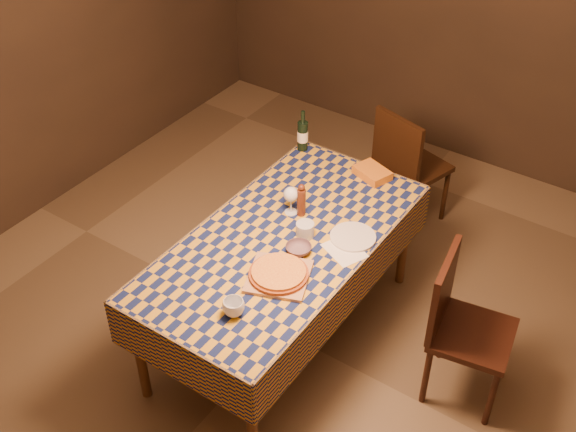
{
  "coord_description": "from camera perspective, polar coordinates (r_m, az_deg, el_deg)",
  "views": [
    {
      "loc": [
        1.76,
        -2.53,
        3.38
      ],
      "look_at": [
        0.0,
        0.05,
        0.9
      ],
      "focal_mm": 45.0,
      "sensor_mm": 36.0,
      "label": 1
    }
  ],
  "objects": [
    {
      "name": "chair_far",
      "position": [
        5.15,
        9.32,
        4.18
      ],
      "size": [
        0.52,
        0.53,
        0.93
      ],
      "color": "black",
      "rests_on": "ground"
    },
    {
      "name": "chair_right",
      "position": [
        4.03,
        13.41,
        -8.07
      ],
      "size": [
        0.49,
        0.48,
        0.93
      ],
      "color": "black",
      "rests_on": "ground"
    },
    {
      "name": "room",
      "position": [
        3.69,
        -0.44,
        5.07
      ],
      "size": [
        5.0,
        5.1,
        2.7
      ],
      "color": "brown",
      "rests_on": "ground"
    },
    {
      "name": "flour_bag",
      "position": [
        3.83,
        -1.05,
        -4.05
      ],
      "size": [
        0.19,
        0.16,
        0.05
      ],
      "primitive_type": "ellipsoid",
      "rotation": [
        0.0,
        0.0,
        -0.16
      ],
      "color": "#A5B2D4",
      "rests_on": "dining_table"
    },
    {
      "name": "pepper_mill",
      "position": [
        4.15,
        1.06,
        1.22
      ],
      "size": [
        0.06,
        0.06,
        0.21
      ],
      "color": "#4B2011",
      "rests_on": "dining_table"
    },
    {
      "name": "flour_patch",
      "position": [
        3.97,
        4.48,
        -2.74
      ],
      "size": [
        0.28,
        0.25,
        0.0
      ],
      "primitive_type": "cube",
      "rotation": [
        0.0,
        0.0,
        -0.42
      ],
      "color": "silver",
      "rests_on": "dining_table"
    },
    {
      "name": "wine_glass",
      "position": [
        4.15,
        0.24,
        1.65
      ],
      "size": [
        0.09,
        0.09,
        0.18
      ],
      "color": "silver",
      "rests_on": "dining_table"
    },
    {
      "name": "bowl",
      "position": [
        3.94,
        0.84,
        -2.63
      ],
      "size": [
        0.17,
        0.17,
        0.04
      ],
      "primitive_type": "imported",
      "rotation": [
        0.0,
        0.0,
        0.24
      ],
      "color": "#644A54",
      "rests_on": "dining_table"
    },
    {
      "name": "pizza",
      "position": [
        3.78,
        -0.74,
        -4.52
      ],
      "size": [
        0.4,
        0.4,
        0.03
      ],
      "color": "brown",
      "rests_on": "cutting_board"
    },
    {
      "name": "wine_bottle",
      "position": [
        4.72,
        1.16,
        6.41
      ],
      "size": [
        0.09,
        0.09,
        0.28
      ],
      "color": "black",
      "rests_on": "dining_table"
    },
    {
      "name": "dining_table",
      "position": [
        4.09,
        -0.39,
        -2.62
      ],
      "size": [
        0.94,
        1.84,
        0.77
      ],
      "color": "brown",
      "rests_on": "ground"
    },
    {
      "name": "takeout_container",
      "position": [
        4.53,
        6.68,
        3.41
      ],
      "size": [
        0.26,
        0.22,
        0.05
      ],
      "primitive_type": "cube",
      "rotation": [
        0.0,
        0.0,
        -0.34
      ],
      "color": "#C56B19",
      "rests_on": "dining_table"
    },
    {
      "name": "cutting_board",
      "position": [
        3.8,
        -0.74,
        -4.79
      ],
      "size": [
        0.41,
        0.41,
        0.02
      ],
      "primitive_type": "cube",
      "rotation": [
        0.0,
        0.0,
        0.37
      ],
      "color": "#B37C54",
      "rests_on": "dining_table"
    },
    {
      "name": "white_plate",
      "position": [
        4.06,
        5.15,
        -1.66
      ],
      "size": [
        0.32,
        0.32,
        0.01
      ],
      "primitive_type": "cylinder",
      "rotation": [
        0.0,
        0.0,
        0.3
      ],
      "color": "silver",
      "rests_on": "dining_table"
    },
    {
      "name": "tumbler",
      "position": [
        3.6,
        -4.32,
        -7.22
      ],
      "size": [
        0.11,
        0.11,
        0.09
      ],
      "primitive_type": "imported",
      "rotation": [
        0.0,
        0.0,
        -0.03
      ],
      "color": "silver",
      "rests_on": "dining_table"
    },
    {
      "name": "deli_tub",
      "position": [
        4.03,
        1.36,
        -1.09
      ],
      "size": [
        0.11,
        0.11,
        0.09
      ],
      "primitive_type": "cylinder",
      "rotation": [
        0.0,
        0.0,
        0.07
      ],
      "color": "#BBBEC2",
      "rests_on": "dining_table"
    }
  ]
}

